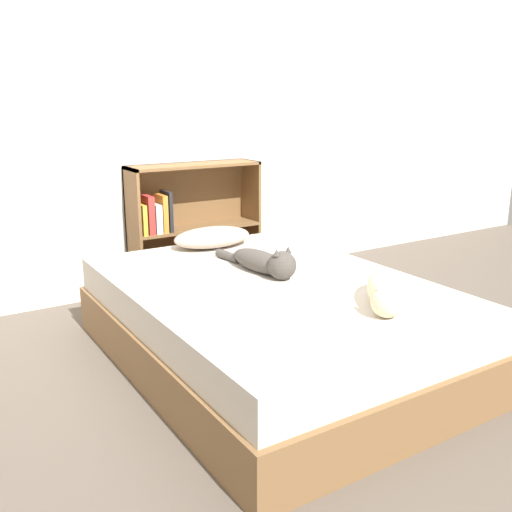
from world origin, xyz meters
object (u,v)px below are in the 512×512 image
(bed, at_px, (271,323))
(bookshelf, at_px, (188,225))
(pillow, at_px, (212,237))
(cat_light, at_px, (386,290))
(cat_dark, at_px, (265,262))

(bed, distance_m, bookshelf, 1.34)
(bed, relative_size, pillow, 3.90)
(cat_light, distance_m, cat_dark, 0.70)
(bookshelf, bearing_deg, cat_dark, -95.69)
(bed, relative_size, cat_dark, 3.10)
(bed, height_order, cat_dark, cat_dark)
(cat_light, height_order, cat_dark, cat_dark)
(cat_dark, relative_size, bookshelf, 0.68)
(bed, xyz_separation_m, cat_light, (0.25, -0.53, 0.28))
(pillow, xyz_separation_m, cat_dark, (-0.03, -0.64, 0.00))
(pillow, xyz_separation_m, bookshelf, (0.08, 0.52, -0.03))
(pillow, xyz_separation_m, cat_light, (0.16, -1.32, 0.01))
(pillow, relative_size, cat_dark, 0.79)
(cat_dark, bearing_deg, bookshelf, 167.70)
(bed, height_order, cat_light, cat_light)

